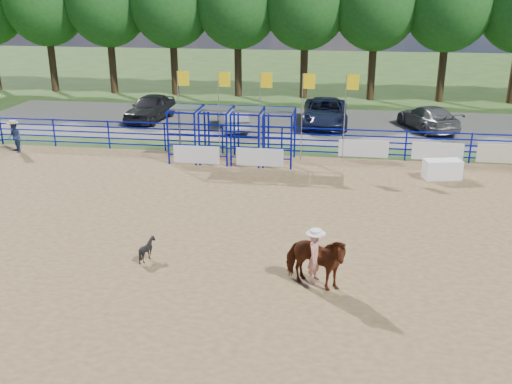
# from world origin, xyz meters

# --- Properties ---
(ground) EXTENTS (120.00, 120.00, 0.00)m
(ground) POSITION_xyz_m (0.00, 0.00, 0.00)
(ground) COLOR #3A5722
(ground) RESTS_ON ground
(arena_dirt) EXTENTS (30.00, 20.00, 0.02)m
(arena_dirt) POSITION_xyz_m (0.00, 0.00, 0.01)
(arena_dirt) COLOR olive
(arena_dirt) RESTS_ON ground
(gravel_strip) EXTENTS (40.00, 10.00, 0.01)m
(gravel_strip) POSITION_xyz_m (0.00, 17.00, 0.01)
(gravel_strip) COLOR #67665C
(gravel_strip) RESTS_ON ground
(announcer_table) EXTENTS (1.70, 1.08, 0.84)m
(announcer_table) POSITION_xyz_m (7.33, 7.43, 0.44)
(announcer_table) COLOR white
(announcer_table) RESTS_ON arena_dirt
(horse_and_rider) EXTENTS (2.13, 1.53, 2.50)m
(horse_and_rider) POSITION_xyz_m (2.25, -3.05, 0.93)
(horse_and_rider) COLOR #5C2812
(horse_and_rider) RESTS_ON arena_dirt
(calf) EXTENTS (0.85, 0.82, 0.71)m
(calf) POSITION_xyz_m (-2.92, -2.08, 0.38)
(calf) COLOR black
(calf) RESTS_ON arena_dirt
(spectator_cowboy) EXTENTS (0.96, 0.95, 1.61)m
(spectator_cowboy) POSITION_xyz_m (-13.46, 8.68, 0.84)
(spectator_cowboy) COLOR navy
(spectator_cowboy) RESTS_ON arena_dirt
(car_a) EXTENTS (2.41, 4.91, 1.61)m
(car_a) POSITION_xyz_m (-8.99, 16.77, 0.82)
(car_a) COLOR black
(car_a) RESTS_ON gravel_strip
(car_b) EXTENTS (2.66, 4.31, 1.34)m
(car_b) POSITION_xyz_m (-3.43, 15.20, 0.68)
(car_b) COLOR gray
(car_b) RESTS_ON gravel_strip
(car_c) EXTENTS (2.74, 5.76, 1.59)m
(car_c) POSITION_xyz_m (1.91, 16.94, 0.80)
(car_c) COLOR black
(car_c) RESTS_ON gravel_strip
(car_d) EXTENTS (3.63, 5.31, 1.43)m
(car_d) POSITION_xyz_m (7.93, 16.68, 0.72)
(car_d) COLOR #545457
(car_d) RESTS_ON gravel_strip
(perimeter_fence) EXTENTS (30.10, 20.10, 1.50)m
(perimeter_fence) POSITION_xyz_m (0.00, 0.00, 0.75)
(perimeter_fence) COLOR #070FAA
(perimeter_fence) RESTS_ON ground
(chute_assembly) EXTENTS (19.32, 2.41, 4.20)m
(chute_assembly) POSITION_xyz_m (-1.90, 8.84, 1.26)
(chute_assembly) COLOR #070FAA
(chute_assembly) RESTS_ON ground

